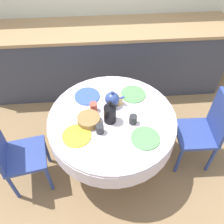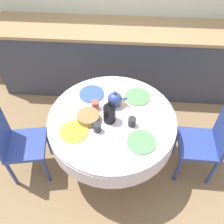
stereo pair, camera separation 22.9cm
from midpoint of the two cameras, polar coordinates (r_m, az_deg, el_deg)
name	(u,v)px [view 1 (the left image)]	position (r m, az deg, el deg)	size (l,w,h in m)	color
ground_plane	(112,160)	(2.97, -2.25, -11.10)	(12.00, 12.00, 0.00)	#8E704C
kitchen_counter	(105,59)	(3.52, -3.59, 11.86)	(3.24, 0.64, 0.96)	#383D4C
dining_table	(112,126)	(2.45, -2.68, -3.40)	(1.23, 1.23, 0.76)	olive
chair_left	(205,129)	(2.70, 18.21, -3.87)	(0.41, 0.41, 0.94)	#2D428E
chair_right	(15,153)	(2.61, -23.78, -8.79)	(0.46, 0.46, 0.94)	#2D428E
plate_near_left	(77,136)	(2.25, -11.00, -5.53)	(0.26, 0.26, 0.01)	yellow
cup_near_left	(100,129)	(2.22, -5.77, -4.05)	(0.07, 0.07, 0.09)	#28282D
plate_near_right	(145,138)	(2.20, 4.69, -6.15)	(0.26, 0.26, 0.01)	#5BA85B
cup_near_right	(133,120)	(2.28, 1.97, -1.89)	(0.07, 0.07, 0.09)	#28282D
plate_far_left	(87,96)	(2.56, -8.27, 3.46)	(0.26, 0.26, 0.01)	#3856AD
cup_far_left	(94,107)	(2.40, -6.95, 1.03)	(0.07, 0.07, 0.09)	#CC4C3D
plate_far_right	(133,94)	(2.56, 2.29, 3.96)	(0.26, 0.26, 0.01)	#5BA85B
cup_far_right	(119,100)	(2.45, -1.08, 2.59)	(0.07, 0.07, 0.09)	#DBB766
coffee_carafe	(110,113)	(2.25, -3.37, -0.33)	(0.11, 0.11, 0.25)	black
teapot	(112,99)	(2.41, -2.66, 2.85)	(0.19, 0.14, 0.18)	#33478E
bread_basket	(89,120)	(2.31, -8.17, -1.95)	(0.21, 0.21, 0.07)	olive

